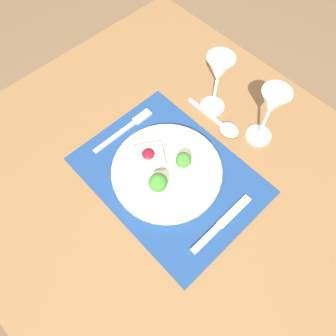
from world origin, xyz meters
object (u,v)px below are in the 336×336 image
fork (127,128)px  knife (218,227)px  spoon (225,127)px  dinner_plate (167,169)px  wine_glass_far (218,73)px  wine_glass_near (271,106)px

fork → knife: size_ratio=1.00×
fork → spoon: 0.27m
dinner_plate → knife: 0.19m
spoon → dinner_plate: bearing=-94.5°
dinner_plate → wine_glass_far: wine_glass_far is taller
wine_glass_near → dinner_plate: bearing=-109.3°
knife → spoon: (-0.18, 0.23, 0.00)m
fork → dinner_plate: bearing=-2.0°
dinner_plate → knife: (0.19, -0.02, -0.01)m
fork → wine_glass_far: bearing=66.9°
dinner_plate → fork: dinner_plate is taller
dinner_plate → spoon: 0.21m
spoon → wine_glass_far: bearing=156.6°
fork → spoon: bearing=49.4°
fork → wine_glass_far: wine_glass_far is taller
knife → wine_glass_far: size_ratio=1.06×
spoon → fork: bearing=-134.7°
fork → spoon: spoon is taller
fork → knife: (0.37, -0.03, -0.00)m
dinner_plate → spoon: bearing=87.3°
spoon → wine_glass_far: size_ratio=0.98×
knife → wine_glass_far: bearing=132.5°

